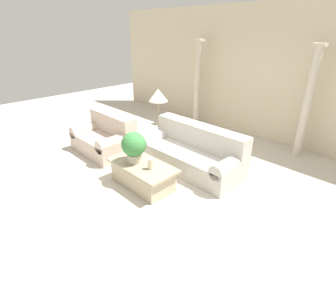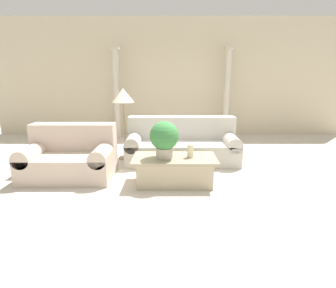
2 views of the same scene
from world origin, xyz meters
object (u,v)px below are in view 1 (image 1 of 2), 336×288
Objects in this scene: loveseat at (105,137)px; potted_plant at (134,146)px; coffee_table at (143,174)px; sofa_long at (192,152)px; floor_lamp at (158,98)px.

loveseat is 2.51× the size of potted_plant.
loveseat is 1.77m from coffee_table.
sofa_long reaches higher than coffee_table.
loveseat is at bearing -156.52° from sofa_long.
floor_lamp is at bearing 126.89° from coffee_table.
loveseat is (-1.91, -0.83, 0.01)m from sofa_long.
floor_lamp is (-1.15, 0.14, 0.88)m from sofa_long.
coffee_table is (1.74, -0.34, -0.12)m from loveseat.
loveseat is at bearing 169.04° from coffee_table.
coffee_table is 0.55m from potted_plant.
sofa_long is 1.45m from floor_lamp.
sofa_long is at bearing 23.48° from loveseat.
floor_lamp is (0.76, 0.97, 0.87)m from loveseat.
sofa_long is 1.66× the size of coffee_table.
potted_plant is (-0.33, -1.21, 0.41)m from sofa_long.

